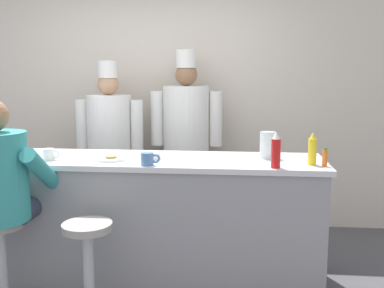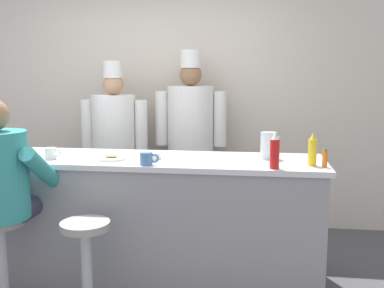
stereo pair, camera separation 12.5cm
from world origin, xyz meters
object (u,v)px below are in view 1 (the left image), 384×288
object	(u,v)px
cook_in_whites_far	(186,134)
water_pitcher_clear	(268,145)
cereal_bowl	(150,156)
coffee_mug_white	(49,154)
ketchup_bottle_red	(276,151)
hot_sauce_bottle_orange	(325,157)
coffee_mug_blue	(148,159)
mustard_bottle_yellow	(312,150)
empty_stool_round	(88,254)
cook_in_whites_near	(110,141)
breakfast_plate	(111,158)

from	to	relation	value
cook_in_whites_far	water_pitcher_clear	bearing A→B (deg)	-54.14
cereal_bowl	coffee_mug_white	distance (m)	0.76
ketchup_bottle_red	coffee_mug_white	bearing A→B (deg)	175.96
hot_sauce_bottle_orange	coffee_mug_white	bearing A→B (deg)	179.14
cereal_bowl	coffee_mug_blue	size ratio (longest dim) A/B	1.14
hot_sauce_bottle_orange	water_pitcher_clear	xyz separation A→B (m)	(-0.38, 0.28, 0.04)
ketchup_bottle_red	mustard_bottle_yellow	distance (m)	0.30
empty_stool_round	hot_sauce_bottle_orange	bearing A→B (deg)	15.01
cook_in_whites_far	mustard_bottle_yellow	bearing A→B (deg)	-50.33
hot_sauce_bottle_orange	mustard_bottle_yellow	bearing A→B (deg)	145.98
ketchup_bottle_red	coffee_mug_blue	bearing A→B (deg)	-179.63
coffee_mug_white	cook_in_whites_near	world-z (taller)	cook_in_whites_near
coffee_mug_blue	cook_in_whites_far	size ratio (longest dim) A/B	0.07
hot_sauce_bottle_orange	breakfast_plate	world-z (taller)	hot_sauce_bottle_orange
cereal_bowl	coffee_mug_blue	xyz separation A→B (m)	(0.03, -0.25, 0.02)
mustard_bottle_yellow	cereal_bowl	size ratio (longest dim) A/B	1.49
mustard_bottle_yellow	breakfast_plate	bearing A→B (deg)	179.30
coffee_mug_blue	coffee_mug_white	xyz separation A→B (m)	(-0.78, 0.12, -0.00)
breakfast_plate	coffee_mug_blue	world-z (taller)	coffee_mug_blue
mustard_bottle_yellow	hot_sauce_bottle_orange	size ratio (longest dim) A/B	1.77
coffee_mug_blue	breakfast_plate	bearing A→B (deg)	152.55
hot_sauce_bottle_orange	cereal_bowl	size ratio (longest dim) A/B	0.84
cook_in_whites_near	cereal_bowl	bearing A→B (deg)	-58.94
coffee_mug_blue	cook_in_whites_near	bearing A→B (deg)	116.98
water_pitcher_clear	cereal_bowl	size ratio (longest dim) A/B	1.30
empty_stool_round	coffee_mug_white	bearing A→B (deg)	133.68
mustard_bottle_yellow	hot_sauce_bottle_orange	xyz separation A→B (m)	(0.08, -0.05, -0.05)
water_pitcher_clear	mustard_bottle_yellow	bearing A→B (deg)	-37.25
cereal_bowl	coffee_mug_blue	world-z (taller)	coffee_mug_blue
cook_in_whites_near	ketchup_bottle_red	bearing A→B (deg)	-39.45
empty_stool_round	cook_in_whites_far	distance (m)	1.90
breakfast_plate	empty_stool_round	distance (m)	0.75
ketchup_bottle_red	empty_stool_round	xyz separation A→B (m)	(-1.24, -0.34, -0.66)
hot_sauce_bottle_orange	empty_stool_round	distance (m)	1.75
coffee_mug_white	cook_in_whites_near	xyz separation A→B (m)	(0.13, 1.15, -0.06)
coffee_mug_blue	cook_in_whites_far	bearing A→B (deg)	85.58
ketchup_bottle_red	breakfast_plate	distance (m)	1.23
breakfast_plate	cook_in_whites_far	distance (m)	1.32
hot_sauce_bottle_orange	water_pitcher_clear	size ratio (longest dim) A/B	0.64
water_pitcher_clear	cook_in_whites_far	distance (m)	1.29
empty_stool_round	cook_in_whites_far	xyz separation A→B (m)	(0.45, 1.75, 0.59)
coffee_mug_blue	cook_in_whites_near	size ratio (longest dim) A/B	0.08
ketchup_bottle_red	cereal_bowl	world-z (taller)	ketchup_bottle_red
breakfast_plate	cereal_bowl	distance (m)	0.30
ketchup_bottle_red	coffee_mug_white	world-z (taller)	ketchup_bottle_red
cereal_bowl	cook_in_whites_far	world-z (taller)	cook_in_whites_far
empty_stool_round	mustard_bottle_yellow	bearing A→B (deg)	17.62
empty_stool_round	coffee_mug_blue	bearing A→B (deg)	43.84
coffee_mug_white	cook_in_whites_far	size ratio (longest dim) A/B	0.07
mustard_bottle_yellow	cereal_bowl	bearing A→B (deg)	175.05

